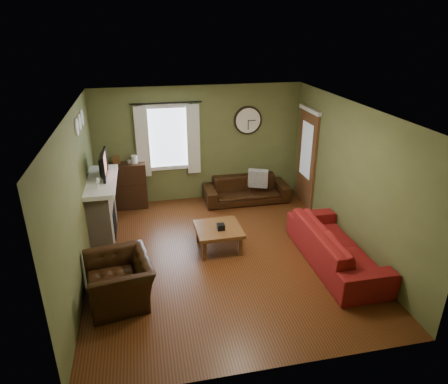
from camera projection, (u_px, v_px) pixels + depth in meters
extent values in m
cube|color=#4D2610|center=(223.00, 255.00, 7.13)|extent=(4.60, 5.20, 0.00)
cube|color=white|center=(223.00, 110.00, 6.10)|extent=(4.60, 5.20, 0.00)
cube|color=#586032|center=(78.00, 200.00, 6.18)|extent=(0.00, 5.20, 2.60)
cube|color=#586032|center=(350.00, 178.00, 7.05)|extent=(0.00, 5.20, 2.60)
cube|color=#586032|center=(200.00, 144.00, 8.95)|extent=(4.60, 0.00, 2.60)
cube|color=#586032|center=(272.00, 279.00, 4.28)|extent=(4.60, 0.00, 2.60)
cube|color=gray|center=(102.00, 210.00, 7.55)|extent=(0.40, 1.40, 1.10)
cube|color=black|center=(114.00, 221.00, 7.68)|extent=(0.04, 0.60, 0.55)
cube|color=white|center=(100.00, 181.00, 7.32)|extent=(0.58, 1.60, 0.08)
imported|color=black|center=(100.00, 168.00, 7.38)|extent=(0.08, 0.60, 0.35)
cube|color=#994C3F|center=(105.00, 164.00, 7.37)|extent=(0.02, 0.62, 0.36)
cylinder|color=white|center=(77.00, 127.00, 6.53)|extent=(0.28, 0.28, 0.03)
cylinder|color=white|center=(79.00, 122.00, 6.84)|extent=(0.28, 0.28, 0.03)
cylinder|color=white|center=(82.00, 118.00, 7.16)|extent=(0.28, 0.28, 0.03)
cylinder|color=black|center=(166.00, 103.00, 8.33)|extent=(0.03, 0.03, 1.50)
cube|color=silver|center=(143.00, 142.00, 8.55)|extent=(0.28, 0.04, 1.55)
cube|color=silver|center=(193.00, 140.00, 8.76)|extent=(0.28, 0.04, 1.55)
cube|color=brown|center=(307.00, 159.00, 8.80)|extent=(0.05, 0.90, 2.10)
imported|color=brown|center=(128.00, 165.00, 8.69)|extent=(0.16, 0.21, 0.02)
imported|color=black|center=(246.00, 190.00, 9.17)|extent=(1.91, 0.75, 0.56)
cube|color=#9DA1A1|center=(258.00, 178.00, 9.07)|extent=(0.45, 0.29, 0.43)
cube|color=#9DA1A1|center=(257.00, 178.00, 9.11)|extent=(0.41, 0.20, 0.39)
imported|color=maroon|center=(336.00, 246.00, 6.77)|extent=(0.91, 2.32, 0.68)
imported|color=black|center=(120.00, 280.00, 5.87)|extent=(1.08, 1.19, 0.68)
cube|color=black|center=(221.00, 231.00, 7.12)|extent=(0.13, 0.13, 0.10)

